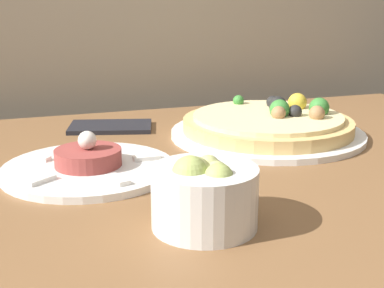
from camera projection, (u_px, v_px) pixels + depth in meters
name	position (u px, v px, depth m)	size (l,w,h in m)	color
dining_table	(183.00, 234.00, 0.77)	(1.32, 0.87, 0.72)	brown
pizza_plate	(269.00, 125.00, 0.94)	(0.34, 0.34, 0.07)	white
tartare_plate	(89.00, 165.00, 0.75)	(0.24, 0.24, 0.06)	white
small_bowl	(204.00, 193.00, 0.57)	(0.12, 0.12, 0.08)	white
napkin	(111.00, 127.00, 0.99)	(0.17, 0.13, 0.01)	black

